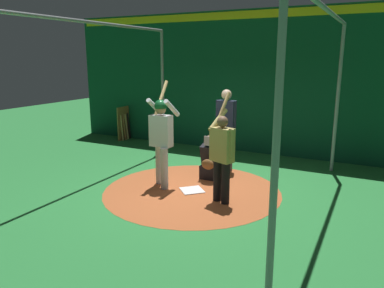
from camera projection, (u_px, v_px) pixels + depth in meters
ground_plane at (192, 191)px, 7.31m from camera, size 27.41×27.41×0.00m
dirt_circle at (192, 191)px, 7.31m from camera, size 3.48×3.48×0.01m
home_plate at (192, 190)px, 7.30m from camera, size 0.59×0.59×0.01m
batter at (161, 134)px, 7.34m from camera, size 0.68×0.49×2.11m
catcher at (211, 162)px, 7.95m from camera, size 0.58×0.40×0.97m
umpire at (226, 125)px, 8.44m from camera, size 0.23×0.49×1.87m
visitor at (222, 153)px, 6.55m from camera, size 0.64×0.51×1.97m
back_wall at (252, 82)px, 9.96m from camera, size 0.23×11.41×3.80m
cage_frame at (192, 75)px, 6.79m from camera, size 5.43×4.65×3.30m
bat_rack at (126, 124)px, 11.87m from camera, size 0.82×0.15×1.05m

